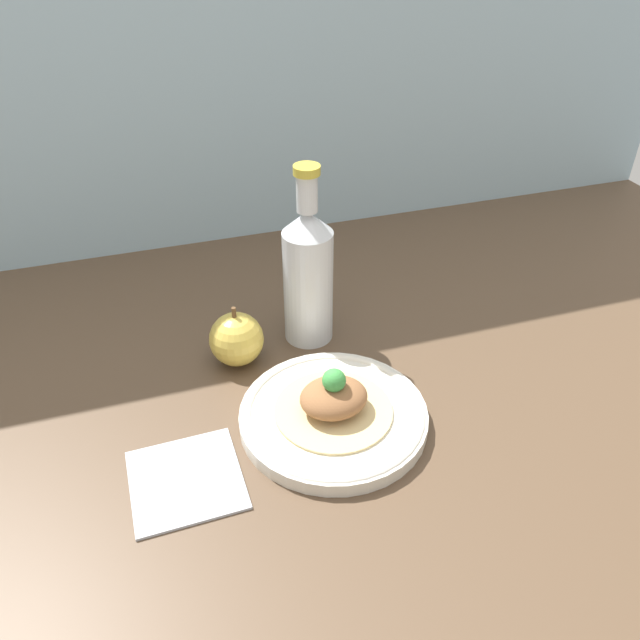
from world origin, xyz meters
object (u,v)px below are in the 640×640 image
object	(u,v)px
plated_food	(334,399)
cider_bottle	(308,273)
apple	(236,339)
plate	(333,415)

from	to	relation	value
plated_food	cider_bottle	world-z (taller)	cider_bottle
apple	plate	bearing A→B (deg)	-60.66
plated_food	apple	xyz separation A→B (cm)	(-9.33, 16.61, -0.07)
cider_bottle	apple	size ratio (longest dim) A/B	2.93
plated_food	cider_bottle	xyz separation A→B (cm)	(2.55, 19.49, 7.34)
cider_bottle	apple	xyz separation A→B (cm)	(-11.88, -2.88, -7.41)
plate	plated_food	bearing A→B (deg)	0.00
plate	cider_bottle	distance (cm)	22.12
plated_food	cider_bottle	bearing A→B (deg)	82.55
cider_bottle	plated_food	bearing A→B (deg)	-97.45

